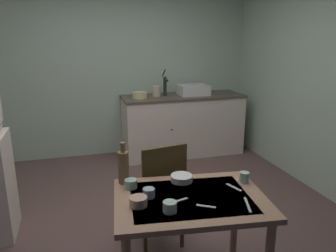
{
  "coord_description": "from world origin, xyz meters",
  "views": [
    {
      "loc": [
        -0.57,
        -2.79,
        1.77
      ],
      "look_at": [
        0.25,
        0.01,
        0.97
      ],
      "focal_mm": 34.98,
      "sensor_mm": 36.0,
      "label": 1
    }
  ],
  "objects_px": {
    "mixing_bowl_counter": "(140,95)",
    "teacup_cream": "(170,207)",
    "dining_table": "(190,213)",
    "chair_far_side": "(159,195)",
    "serving_bowl_wide": "(182,178)",
    "sink_basin": "(193,90)",
    "hand_pump": "(165,84)",
    "glass_bottle": "(123,166)"
  },
  "relations": [
    {
      "from": "sink_basin",
      "to": "chair_far_side",
      "type": "relative_size",
      "value": 0.46
    },
    {
      "from": "sink_basin",
      "to": "glass_bottle",
      "type": "height_order",
      "value": "sink_basin"
    },
    {
      "from": "mixing_bowl_counter",
      "to": "glass_bottle",
      "type": "xyz_separation_m",
      "value": [
        -0.6,
        -2.37,
        -0.08
      ]
    },
    {
      "from": "dining_table",
      "to": "serving_bowl_wide",
      "type": "relative_size",
      "value": 6.69
    },
    {
      "from": "dining_table",
      "to": "chair_far_side",
      "type": "distance_m",
      "value": 0.6
    },
    {
      "from": "serving_bowl_wide",
      "to": "glass_bottle",
      "type": "xyz_separation_m",
      "value": [
        -0.41,
        0.09,
        0.1
      ]
    },
    {
      "from": "glass_bottle",
      "to": "teacup_cream",
      "type": "bearing_deg",
      "value": -67.36
    },
    {
      "from": "chair_far_side",
      "to": "serving_bowl_wide",
      "type": "distance_m",
      "value": 0.44
    },
    {
      "from": "dining_table",
      "to": "chair_far_side",
      "type": "relative_size",
      "value": 1.13
    },
    {
      "from": "dining_table",
      "to": "chair_far_side",
      "type": "bearing_deg",
      "value": 95.89
    },
    {
      "from": "hand_pump",
      "to": "mixing_bowl_counter",
      "type": "distance_m",
      "value": 0.43
    },
    {
      "from": "serving_bowl_wide",
      "to": "teacup_cream",
      "type": "relative_size",
      "value": 1.9
    },
    {
      "from": "hand_pump",
      "to": "dining_table",
      "type": "relative_size",
      "value": 0.36
    },
    {
      "from": "teacup_cream",
      "to": "hand_pump",
      "type": "bearing_deg",
      "value": 74.77
    },
    {
      "from": "glass_bottle",
      "to": "hand_pump",
      "type": "bearing_deg",
      "value": 67.85
    },
    {
      "from": "dining_table",
      "to": "hand_pump",
      "type": "bearing_deg",
      "value": 77.54
    },
    {
      "from": "serving_bowl_wide",
      "to": "glass_bottle",
      "type": "relative_size",
      "value": 0.53
    },
    {
      "from": "dining_table",
      "to": "serving_bowl_wide",
      "type": "distance_m",
      "value": 0.29
    },
    {
      "from": "serving_bowl_wide",
      "to": "mixing_bowl_counter",
      "type": "bearing_deg",
      "value": 85.52
    },
    {
      "from": "hand_pump",
      "to": "chair_far_side",
      "type": "relative_size",
      "value": 0.41
    },
    {
      "from": "sink_basin",
      "to": "glass_bottle",
      "type": "bearing_deg",
      "value": -120.61
    },
    {
      "from": "hand_pump",
      "to": "serving_bowl_wide",
      "type": "relative_size",
      "value": 2.44
    },
    {
      "from": "sink_basin",
      "to": "teacup_cream",
      "type": "distance_m",
      "value": 3.16
    },
    {
      "from": "hand_pump",
      "to": "mixing_bowl_counter",
      "type": "height_order",
      "value": "hand_pump"
    },
    {
      "from": "chair_far_side",
      "to": "teacup_cream",
      "type": "distance_m",
      "value": 0.79
    },
    {
      "from": "mixing_bowl_counter",
      "to": "chair_far_side",
      "type": "bearing_deg",
      "value": -97.37
    },
    {
      "from": "teacup_cream",
      "to": "glass_bottle",
      "type": "xyz_separation_m",
      "value": [
        -0.2,
        0.48,
        0.09
      ]
    },
    {
      "from": "sink_basin",
      "to": "teacup_cream",
      "type": "bearing_deg",
      "value": -112.98
    },
    {
      "from": "sink_basin",
      "to": "chair_far_side",
      "type": "height_order",
      "value": "sink_basin"
    },
    {
      "from": "dining_table",
      "to": "teacup_cream",
      "type": "xyz_separation_m",
      "value": [
        -0.18,
        -0.14,
        0.15
      ]
    },
    {
      "from": "chair_far_side",
      "to": "serving_bowl_wide",
      "type": "height_order",
      "value": "chair_far_side"
    },
    {
      "from": "mixing_bowl_counter",
      "to": "dining_table",
      "type": "height_order",
      "value": "mixing_bowl_counter"
    },
    {
      "from": "mixing_bowl_counter",
      "to": "teacup_cream",
      "type": "bearing_deg",
      "value": -97.95
    },
    {
      "from": "sink_basin",
      "to": "serving_bowl_wide",
      "type": "relative_size",
      "value": 2.75
    },
    {
      "from": "sink_basin",
      "to": "glass_bottle",
      "type": "distance_m",
      "value": 2.81
    },
    {
      "from": "glass_bottle",
      "to": "serving_bowl_wide",
      "type": "bearing_deg",
      "value": -12.53
    },
    {
      "from": "teacup_cream",
      "to": "glass_bottle",
      "type": "bearing_deg",
      "value": 112.64
    },
    {
      "from": "mixing_bowl_counter",
      "to": "teacup_cream",
      "type": "height_order",
      "value": "mixing_bowl_counter"
    },
    {
      "from": "hand_pump",
      "to": "chair_far_side",
      "type": "height_order",
      "value": "hand_pump"
    },
    {
      "from": "mixing_bowl_counter",
      "to": "serving_bowl_wide",
      "type": "bearing_deg",
      "value": -94.48
    },
    {
      "from": "serving_bowl_wide",
      "to": "hand_pump",
      "type": "bearing_deg",
      "value": 76.85
    },
    {
      "from": "sink_basin",
      "to": "serving_bowl_wide",
      "type": "distance_m",
      "value": 2.72
    }
  ]
}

